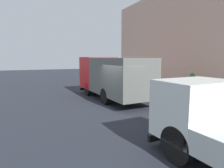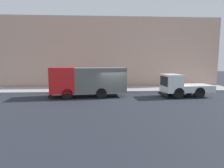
# 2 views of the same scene
# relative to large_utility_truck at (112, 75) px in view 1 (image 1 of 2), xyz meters

# --- Properties ---
(ground) EXTENTS (80.00, 80.00, 0.00)m
(ground) POSITION_rel_large_utility_truck_xyz_m (-0.89, -2.52, -1.68)
(ground) COLOR #262A33
(sidewalk) EXTENTS (4.27, 30.00, 0.17)m
(sidewalk) POSITION_rel_large_utility_truck_xyz_m (4.25, -2.52, -1.60)
(sidewalk) COLOR #A4A3A6
(sidewalk) RESTS_ON ground
(building_facade) EXTENTS (0.50, 30.00, 9.29)m
(building_facade) POSITION_rel_large_utility_truck_xyz_m (6.88, -2.52, 2.97)
(building_facade) COLOR #CFA58D
(building_facade) RESTS_ON ground
(large_utility_truck) EXTENTS (2.94, 7.57, 2.96)m
(large_utility_truck) POSITION_rel_large_utility_truck_xyz_m (0.00, 0.00, 0.00)
(large_utility_truck) COLOR red
(large_utility_truck) RESTS_ON ground
(pedestrian_walking) EXTENTS (0.49, 0.49, 1.59)m
(pedestrian_walking) POSITION_rel_large_utility_truck_xyz_m (4.19, 1.14, -0.67)
(pedestrian_walking) COLOR brown
(pedestrian_walking) RESTS_ON sidewalk
(pedestrian_standing) EXTENTS (0.48, 0.48, 1.79)m
(pedestrian_standing) POSITION_rel_large_utility_truck_xyz_m (5.67, -1.70, -0.57)
(pedestrian_standing) COLOR #545540
(pedestrian_standing) RESTS_ON sidewalk
(traffic_cone_orange) EXTENTS (0.45, 0.45, 0.64)m
(traffic_cone_orange) POSITION_rel_large_utility_truck_xyz_m (2.57, 3.64, -1.19)
(traffic_cone_orange) COLOR orange
(traffic_cone_orange) RESTS_ON sidewalk
(street_sign_post) EXTENTS (0.44, 0.08, 2.65)m
(street_sign_post) POSITION_rel_large_utility_truck_xyz_m (2.38, -1.94, 0.05)
(street_sign_post) COLOR #4C5156
(street_sign_post) RESTS_ON sidewalk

